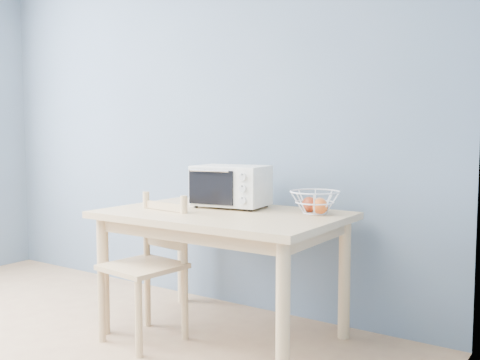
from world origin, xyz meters
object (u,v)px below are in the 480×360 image
Objects in this scene: dining_table at (222,229)px; fruit_basket at (316,202)px; toaster_oven at (228,185)px; dining_chair at (148,269)px.

fruit_basket is at bearing 25.09° from dining_table.
dining_table is at bearing -72.51° from toaster_oven.
toaster_oven is (-0.09, 0.19, 0.24)m from dining_table.
toaster_oven is 0.71m from dining_chair.
toaster_oven is at bearing 114.73° from dining_table.
fruit_basket is at bearing -3.00° from toaster_oven.
fruit_basket is (0.49, 0.23, 0.17)m from dining_table.
fruit_basket reaches higher than dining_chair.
toaster_oven is at bearing 68.98° from dining_chair.
fruit_basket is 0.44× the size of dining_chair.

